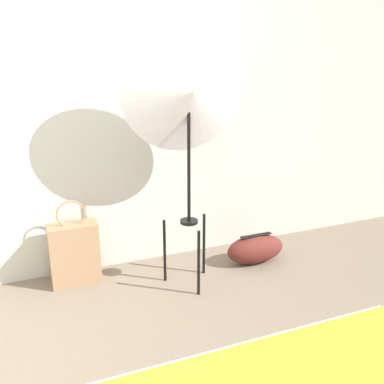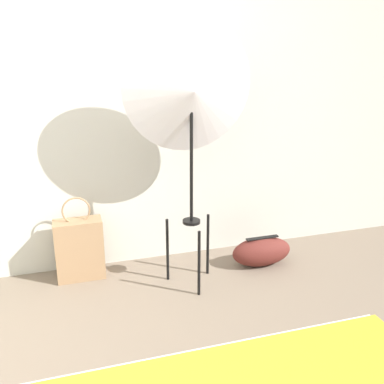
# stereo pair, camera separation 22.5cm
# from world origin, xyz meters

# --- Properties ---
(wall_back) EXTENTS (8.00, 0.05, 2.60)m
(wall_back) POSITION_xyz_m (0.00, 2.04, 1.30)
(wall_back) COLOR beige
(wall_back) RESTS_ON ground_plane
(photo_umbrella) EXTENTS (0.84, 0.31, 1.76)m
(photo_umbrella) POSITION_xyz_m (0.41, 1.56, 1.32)
(photo_umbrella) COLOR black
(photo_umbrella) RESTS_ON ground_plane
(tote_bag) EXTENTS (0.33, 0.16, 0.61)m
(tote_bag) POSITION_xyz_m (-0.33, 1.86, 0.22)
(tote_bag) COLOR #9E7A56
(tote_bag) RESTS_ON ground_plane
(duffel_bag) EXTENTS (0.46, 0.22, 0.23)m
(duffel_bag) POSITION_xyz_m (0.99, 1.65, 0.11)
(duffel_bag) COLOR #5B231E
(duffel_bag) RESTS_ON ground_plane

